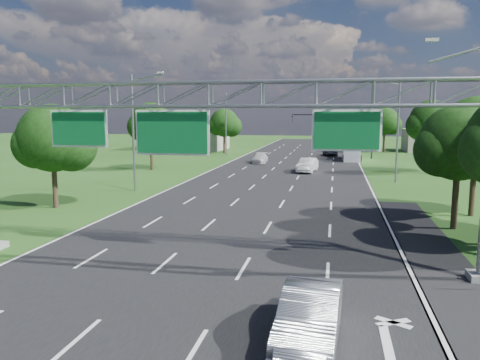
% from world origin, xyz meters
% --- Properties ---
extents(ground, '(220.00, 220.00, 0.00)m').
position_xyz_m(ground, '(0.00, 30.00, 0.00)').
color(ground, '#234615').
rests_on(ground, ground).
extents(road, '(18.00, 180.00, 0.02)m').
position_xyz_m(road, '(0.00, 30.00, 0.00)').
color(road, black).
rests_on(road, ground).
extents(road_flare, '(3.00, 30.00, 0.02)m').
position_xyz_m(road_flare, '(10.20, 14.00, 0.00)').
color(road_flare, black).
rests_on(road_flare, ground).
extents(sign_gantry, '(23.50, 1.00, 9.56)m').
position_xyz_m(sign_gantry, '(0.33, 12.00, 6.89)').
color(sign_gantry, gray).
rests_on(sign_gantry, ground).
extents(traffic_signal, '(12.21, 0.24, 7.00)m').
position_xyz_m(traffic_signal, '(7.48, 65.00, 5.17)').
color(traffic_signal, black).
rests_on(traffic_signal, ground).
extents(streetlight_l_near, '(2.97, 0.22, 10.16)m').
position_xyz_m(streetlight_l_near, '(-11.30, 30.00, 5.58)').
color(streetlight_l_near, gray).
rests_on(streetlight_l_near, ground).
extents(streetlight_l_far, '(2.97, 0.22, 10.16)m').
position_xyz_m(streetlight_l_far, '(-11.30, 65.00, 5.58)').
color(streetlight_l_far, gray).
rests_on(streetlight_l_far, ground).
extents(streetlight_r_mid, '(2.97, 0.22, 10.16)m').
position_xyz_m(streetlight_r_mid, '(11.30, 40.00, 5.58)').
color(streetlight_r_mid, gray).
rests_on(streetlight_r_mid, ground).
extents(tree_verge_la, '(5.76, 4.80, 7.40)m').
position_xyz_m(tree_verge_la, '(-13.92, 22.04, 4.76)').
color(tree_verge_la, '#2D2116').
rests_on(tree_verge_la, ground).
extents(tree_verge_lb, '(5.76, 4.80, 8.06)m').
position_xyz_m(tree_verge_lb, '(-15.92, 45.04, 5.41)').
color(tree_verge_lb, '#2D2116').
rests_on(tree_verge_lb, ground).
extents(tree_verge_lc, '(5.76, 4.80, 7.62)m').
position_xyz_m(tree_verge_lc, '(-12.92, 70.04, 4.98)').
color(tree_verge_lc, '#2D2116').
rests_on(tree_verge_lc, ground).
extents(tree_verge_rd, '(5.76, 4.80, 8.28)m').
position_xyz_m(tree_verge_rd, '(16.08, 48.04, 5.63)').
color(tree_verge_rd, '#2D2116').
rests_on(tree_verge_rd, ground).
extents(tree_verge_re, '(5.76, 4.80, 7.84)m').
position_xyz_m(tree_verge_re, '(14.08, 78.04, 5.20)').
color(tree_verge_re, '#2D2116').
rests_on(tree_verge_re, ground).
extents(building_left, '(14.00, 10.00, 5.00)m').
position_xyz_m(building_left, '(-22.00, 78.00, 2.50)').
color(building_left, gray).
rests_on(building_left, ground).
extents(building_right, '(12.00, 9.00, 4.00)m').
position_xyz_m(building_right, '(24.00, 82.00, 2.00)').
color(building_right, gray).
rests_on(building_right, ground).
extents(silver_sedan, '(1.94, 4.91, 1.59)m').
position_xyz_m(silver_sedan, '(4.96, 5.50, 0.79)').
color(silver_sedan, '#9DA3A8').
rests_on(silver_sedan, ground).
extents(car_queue_a, '(2.05, 4.69, 1.34)m').
position_xyz_m(car_queue_a, '(-4.50, 55.76, 0.67)').
color(car_queue_a, silver).
rests_on(car_queue_a, ground).
extents(car_queue_b, '(2.57, 4.67, 1.24)m').
position_xyz_m(car_queue_b, '(4.85, 68.67, 0.62)').
color(car_queue_b, black).
rests_on(car_queue_b, ground).
extents(car_queue_d, '(2.37, 5.10, 1.62)m').
position_xyz_m(car_queue_d, '(2.50, 46.61, 0.81)').
color(car_queue_d, beige).
rests_on(car_queue_d, ground).
extents(box_truck, '(2.74, 8.39, 3.13)m').
position_xyz_m(box_truck, '(8.00, 62.85, 1.50)').
color(box_truck, white).
rests_on(box_truck, ground).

